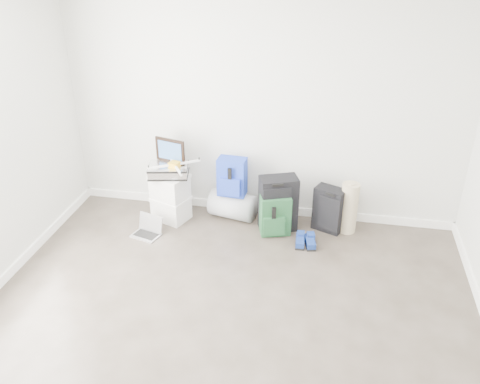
% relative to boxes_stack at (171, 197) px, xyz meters
% --- Properties ---
extents(ground, '(5.00, 5.00, 0.00)m').
position_rel_boxes_stack_xyz_m(ground, '(1.01, -2.12, -0.29)').
color(ground, '#332C25').
rests_on(ground, ground).
extents(room_envelope, '(4.52, 5.02, 2.71)m').
position_rel_boxes_stack_xyz_m(room_envelope, '(1.01, -2.11, 1.43)').
color(room_envelope, silver).
rests_on(room_envelope, ground).
extents(boxes_stack, '(0.49, 0.44, 0.57)m').
position_rel_boxes_stack_xyz_m(boxes_stack, '(0.00, 0.00, 0.00)').
color(boxes_stack, silver).
rests_on(boxes_stack, ground).
extents(briefcase, '(0.49, 0.40, 0.13)m').
position_rel_boxes_stack_xyz_m(briefcase, '(0.00, -0.00, 0.35)').
color(briefcase, '#B2B2B7').
rests_on(briefcase, boxes_stack).
extents(painting, '(0.37, 0.12, 0.28)m').
position_rel_boxes_stack_xyz_m(painting, '(0.00, 0.10, 0.55)').
color(painting, black).
rests_on(painting, briefcase).
extents(drone, '(0.52, 0.52, 0.05)m').
position_rel_boxes_stack_xyz_m(drone, '(0.08, -0.02, 0.44)').
color(drone, gold).
rests_on(drone, briefcase).
extents(duffel_bag, '(0.58, 0.43, 0.32)m').
position_rel_boxes_stack_xyz_m(duffel_bag, '(0.71, 0.17, -0.13)').
color(duffel_bag, '#95999D').
rests_on(duffel_bag, ground).
extents(blue_backpack, '(0.33, 0.25, 0.45)m').
position_rel_boxes_stack_xyz_m(blue_backpack, '(0.71, 0.14, 0.25)').
color(blue_backpack, '#1A40AB').
rests_on(blue_backpack, duffel_bag).
extents(large_suitcase, '(0.47, 0.39, 0.64)m').
position_rel_boxes_stack_xyz_m(large_suitcase, '(1.26, 0.02, 0.03)').
color(large_suitcase, black).
rests_on(large_suitcase, ground).
extents(green_backpack, '(0.37, 0.32, 0.46)m').
position_rel_boxes_stack_xyz_m(green_backpack, '(1.24, -0.09, -0.06)').
color(green_backpack, '#163D1E').
rests_on(green_backpack, ground).
extents(carry_on, '(0.38, 0.32, 0.52)m').
position_rel_boxes_stack_xyz_m(carry_on, '(1.83, 0.11, -0.03)').
color(carry_on, black).
rests_on(carry_on, ground).
extents(shoes, '(0.24, 0.26, 0.08)m').
position_rel_boxes_stack_xyz_m(shoes, '(1.60, -0.27, -0.25)').
color(shoes, black).
rests_on(shoes, ground).
extents(rolled_rug, '(0.19, 0.19, 0.60)m').
position_rel_boxes_stack_xyz_m(rolled_rug, '(2.05, 0.12, 0.01)').
color(rolled_rug, tan).
rests_on(rolled_rug, ground).
extents(laptop, '(0.35, 0.29, 0.22)m').
position_rel_boxes_stack_xyz_m(laptop, '(-0.16, -0.38, -0.24)').
color(laptop, '#B7B7BB').
rests_on(laptop, ground).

